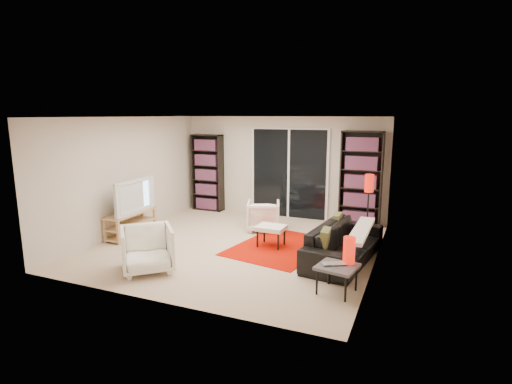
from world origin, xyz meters
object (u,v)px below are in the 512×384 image
tv_stand (131,223)px  sofa (344,243)px  side_table (337,268)px  bookshelf_right (361,179)px  bookshelf_left (208,173)px  ottoman (271,229)px  armchair_back (263,216)px  floor_lamp (369,190)px  armchair_front (147,249)px

tv_stand → sofa: (4.27, 0.28, 0.04)m
tv_stand → side_table: tv_stand is taller
sofa → bookshelf_right: bearing=9.9°
bookshelf_left → side_table: 5.51m
ottoman → side_table: size_ratio=0.86×
bookshelf_left → side_table: bookshelf_left is taller
bookshelf_left → armchair_back: 2.42m
bookshelf_left → sofa: bearing=-30.6°
ottoman → side_table: (1.54, -1.51, 0.02)m
sofa → side_table: bearing=-166.3°
tv_stand → armchair_back: size_ratio=1.73×
bookshelf_right → floor_lamp: 0.99m
bookshelf_left → tv_stand: (-0.32, -2.61, -0.71)m
bookshelf_right → armchair_back: bookshelf_right is taller
armchair_back → side_table: bearing=110.3°
bookshelf_left → bookshelf_right: size_ratio=0.93×
bookshelf_right → armchair_back: size_ratio=3.03×
bookshelf_left → armchair_front: bearing=-73.8°
bookshelf_right → ottoman: bookshelf_right is taller
bookshelf_right → ottoman: size_ratio=4.04×
bookshelf_right → side_table: size_ratio=3.49×
sofa → armchair_back: armchair_back is taller
armchair_back → side_table: (2.08, -2.47, 0.04)m
armchair_front → ottoman: 2.33m
armchair_back → side_table: size_ratio=1.15×
bookshelf_left → sofa: 4.63m
ottoman → bookshelf_left: bearing=140.1°
bookshelf_right → ottoman: bearing=-121.4°
tv_stand → sofa: size_ratio=0.57×
bookshelf_right → floor_lamp: size_ratio=1.61×
tv_stand → sofa: 4.28m
sofa → tv_stand: bearing=101.2°
sofa → armchair_front: size_ratio=2.65×
armchair_front → floor_lamp: floor_lamp is taller
side_table → floor_lamp: 2.77m
bookshelf_right → side_table: 3.71m
armchair_back → side_table: armchair_back is taller
sofa → floor_lamp: bearing=-0.4°
bookshelf_left → bookshelf_right: bearing=-0.0°
bookshelf_left → side_table: (4.09, -3.64, -0.62)m
bookshelf_right → side_table: (0.24, -3.64, -0.69)m
armchair_back → ottoman: (0.54, -0.96, 0.03)m
bookshelf_right → armchair_front: bookshelf_right is taller
bookshelf_left → bookshelf_right: bookshelf_right is taller
floor_lamp → armchair_front: bearing=-134.2°
bookshelf_left → sofa: (3.95, -2.33, -0.67)m
armchair_back → bookshelf_left: bearing=-50.2°
bookshelf_left → ottoman: 3.38m
floor_lamp → ottoman: bearing=-143.2°
side_table → sofa: bearing=96.2°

